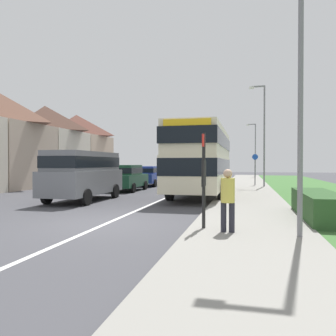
{
  "coord_description": "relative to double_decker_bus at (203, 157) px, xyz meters",
  "views": [
    {
      "loc": [
        4.07,
        -9.21,
        1.81
      ],
      "look_at": [
        0.68,
        5.18,
        1.6
      ],
      "focal_mm": 35.39,
      "sensor_mm": 36.0,
      "label": 1
    }
  ],
  "objects": [
    {
      "name": "street_lamp_far",
      "position": [
        3.41,
        24.06,
        1.76
      ],
      "size": [
        1.14,
        0.2,
        6.73
      ],
      "color": "slate",
      "rests_on": "ground_plane"
    },
    {
      "name": "ground_plane",
      "position": [
        -1.69,
        -9.42,
        -2.14
      ],
      "size": [
        120.0,
        120.0,
        0.0
      ],
      "primitive_type": "plane",
      "color": "#424247"
    },
    {
      "name": "parked_van_grey",
      "position": [
        -5.22,
        -4.08,
        -0.75
      ],
      "size": [
        2.11,
        5.14,
        2.36
      ],
      "color": "slate",
      "rests_on": "ground_plane"
    },
    {
      "name": "cycle_route_sign",
      "position": [
        3.07,
        7.71,
        -0.71
      ],
      "size": [
        0.44,
        0.08,
        2.52
      ],
      "color": "slate",
      "rests_on": "ground_plane"
    },
    {
      "name": "parked_car_blue",
      "position": [
        -5.25,
        6.76,
        -1.27
      ],
      "size": [
        2.0,
        4.31,
        1.57
      ],
      "color": "navy",
      "rests_on": "ground_plane"
    },
    {
      "name": "parked_car_dark_green",
      "position": [
        -5.22,
        1.76,
        -1.21
      ],
      "size": [
        1.92,
        3.97,
        1.7
      ],
      "color": "#19472D",
      "rests_on": "ground_plane"
    },
    {
      "name": "pedestrian_at_stop",
      "position": [
        1.95,
        -10.41,
        -1.17
      ],
      "size": [
        0.34,
        0.34,
        1.67
      ],
      "color": "#23232D",
      "rests_on": "ground_plane"
    },
    {
      "name": "bus_stop_sign",
      "position": [
        1.31,
        -10.02,
        -0.6
      ],
      "size": [
        0.09,
        0.52,
        2.6
      ],
      "color": "black",
      "rests_on": "ground_plane"
    },
    {
      "name": "roadside_hedge",
      "position": [
        4.61,
        -7.49,
        -1.69
      ],
      "size": [
        1.1,
        4.18,
        0.9
      ],
      "primitive_type": "cube",
      "color": "#2D5128",
      "rests_on": "ground_plane"
    },
    {
      "name": "street_lamp_mid",
      "position": [
        3.57,
        6.47,
        2.15
      ],
      "size": [
        1.14,
        0.2,
        7.48
      ],
      "color": "slate",
      "rests_on": "ground_plane"
    },
    {
      "name": "double_decker_bus",
      "position": [
        0.0,
        0.0,
        0.0
      ],
      "size": [
        2.8,
        10.51,
        3.7
      ],
      "color": "beige",
      "rests_on": "ground_plane"
    },
    {
      "name": "lane_marking_centre",
      "position": [
        -1.69,
        -1.42,
        -2.14
      ],
      "size": [
        0.14,
        60.0,
        0.01
      ],
      "primitive_type": "cube",
      "color": "silver",
      "rests_on": "ground_plane"
    },
    {
      "name": "street_lamp_near",
      "position": [
        3.5,
        -10.53,
        2.5
      ],
      "size": [
        1.14,
        0.2,
        8.17
      ],
      "color": "slate",
      "rests_on": "ground_plane"
    },
    {
      "name": "pavement_near_side",
      "position": [
        2.51,
        -3.42,
        -2.08
      ],
      "size": [
        3.2,
        68.0,
        0.12
      ],
      "primitive_type": "cube",
      "color": "gray",
      "rests_on": "ground_plane"
    },
    {
      "name": "house_terrace_far_side",
      "position": [
        -15.0,
        4.65,
        1.31
      ],
      "size": [
        6.08,
        22.24,
        6.91
      ],
      "color": "beige",
      "rests_on": "ground_plane"
    }
  ]
}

